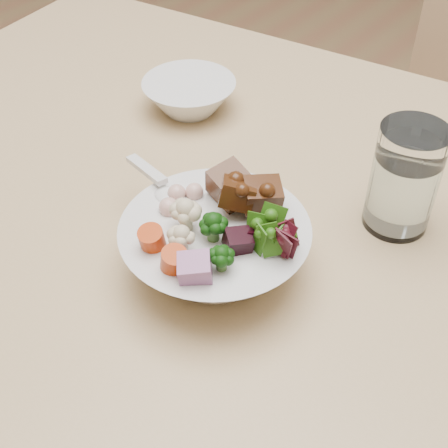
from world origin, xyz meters
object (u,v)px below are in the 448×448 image
object	(u,v)px
water_glass	(404,182)
side_bowl	(189,96)
food_bowl	(217,245)
dining_table	(359,309)

from	to	relation	value
water_glass	side_bowl	distance (m)	0.38
food_bowl	water_glass	size ratio (longest dim) A/B	1.55
side_bowl	food_bowl	bearing A→B (deg)	-44.40
food_bowl	dining_table	bearing A→B (deg)	39.11
dining_table	side_bowl	distance (m)	0.42
food_bowl	side_bowl	bearing A→B (deg)	135.60
dining_table	water_glass	xyz separation A→B (m)	(-0.01, 0.09, 0.14)
dining_table	water_glass	world-z (taller)	water_glass
water_glass	side_bowl	size ratio (longest dim) A/B	0.96
dining_table	water_glass	size ratio (longest dim) A/B	12.75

